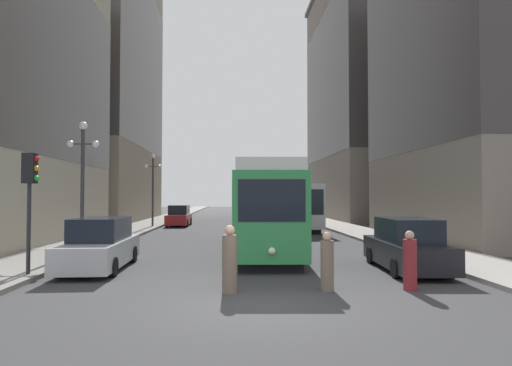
{
  "coord_description": "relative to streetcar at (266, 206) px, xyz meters",
  "views": [
    {
      "loc": [
        -0.69,
        -10.06,
        2.57
      ],
      "look_at": [
        0.27,
        7.61,
        3.13
      ],
      "focal_mm": 30.46,
      "sensor_mm": 36.0,
      "label": 1
    }
  ],
  "objects": [
    {
      "name": "ground_plane",
      "position": [
        -0.9,
        -10.56,
        -2.1
      ],
      "size": [
        200.0,
        200.0,
        0.0
      ],
      "primitive_type": "plane",
      "color": "#38383A"
    },
    {
      "name": "sidewalk_left",
      "position": [
        -9.21,
        29.44,
        -2.03
      ],
      "size": [
        3.28,
        120.0,
        0.15
      ],
      "primitive_type": "cube",
      "color": "gray",
      "rests_on": "ground"
    },
    {
      "name": "sidewalk_right",
      "position": [
        7.41,
        29.44,
        -2.03
      ],
      "size": [
        3.28,
        120.0,
        0.15
      ],
      "primitive_type": "cube",
      "color": "gray",
      "rests_on": "ground"
    },
    {
      "name": "streetcar",
      "position": [
        0.0,
        0.0,
        0.0
      ],
      "size": [
        3.21,
        13.18,
        3.89
      ],
      "rotation": [
        0.0,
        0.0,
        -0.05
      ],
      "color": "black",
      "rests_on": "ground"
    },
    {
      "name": "transit_bus",
      "position": [
        3.3,
        14.1,
        -0.15
      ],
      "size": [
        2.69,
        12.0,
        3.45
      ],
      "rotation": [
        0.0,
        0.0,
        0.01
      ],
      "color": "black",
      "rests_on": "ground"
    },
    {
      "name": "parked_car_left_near",
      "position": [
        -6.27,
        17.74,
        -1.26
      ],
      "size": [
        1.91,
        4.72,
        1.82
      ],
      "rotation": [
        0.0,
        0.0,
        -0.01
      ],
      "color": "black",
      "rests_on": "ground"
    },
    {
      "name": "parked_car_left_mid",
      "position": [
        -6.27,
        -4.92,
        -1.26
      ],
      "size": [
        1.96,
        5.01,
        1.82
      ],
      "rotation": [
        0.0,
        0.0,
        0.02
      ],
      "color": "black",
      "rests_on": "ground"
    },
    {
      "name": "parked_car_right_far",
      "position": [
        4.47,
        -5.78,
        -1.26
      ],
      "size": [
        2.1,
        4.93,
        1.82
      ],
      "rotation": [
        0.0,
        0.0,
        3.08
      ],
      "color": "black",
      "rests_on": "ground"
    },
    {
      "name": "pedestrian_crossing_near",
      "position": [
        -1.66,
        -8.95,
        -1.26
      ],
      "size": [
        0.4,
        0.4,
        1.8
      ],
      "rotation": [
        0.0,
        0.0,
        5.33
      ],
      "color": "#6B5B4C",
      "rests_on": "ground"
    },
    {
      "name": "pedestrian_crossing_far",
      "position": [
        1.0,
        -8.82,
        -1.35
      ],
      "size": [
        0.36,
        0.36,
        1.6
      ],
      "rotation": [
        0.0,
        0.0,
        5.76
      ],
      "color": "#6B5B4C",
      "rests_on": "ground"
    },
    {
      "name": "pedestrian_on_sidewalk",
      "position": [
        3.29,
        -8.89,
        -1.34
      ],
      "size": [
        0.36,
        0.36,
        1.63
      ],
      "rotation": [
        0.0,
        0.0,
        1.6
      ],
      "color": "maroon",
      "rests_on": "ground"
    },
    {
      "name": "traffic_light_near_left",
      "position": [
        -7.95,
        -6.63,
        0.96
      ],
      "size": [
        0.47,
        0.36,
        3.79
      ],
      "color": "#232328",
      "rests_on": "sidewalk_left"
    },
    {
      "name": "lamp_post_left_near",
      "position": [
        -8.17,
        -1.23,
        1.79
      ],
      "size": [
        1.41,
        0.36,
        5.72
      ],
      "color": "#333338",
      "rests_on": "sidewalk_left"
    },
    {
      "name": "lamp_post_left_far",
      "position": [
        -8.17,
        15.57,
        1.91
      ],
      "size": [
        1.41,
        0.36,
        5.92
      ],
      "color": "#333338",
      "rests_on": "sidewalk_left"
    },
    {
      "name": "building_left_midblock",
      "position": [
        -16.6,
        25.86,
        13.8
      ],
      "size": [
        12.09,
        21.88,
        30.83
      ],
      "color": "gray",
      "rests_on": "ground"
    },
    {
      "name": "building_right_corner",
      "position": [
        15.5,
        29.23,
        12.73
      ],
      "size": [
        13.5,
        22.6,
        28.78
      ],
      "color": "slate",
      "rests_on": "ground"
    }
  ]
}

